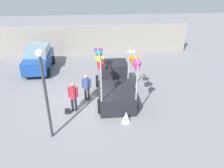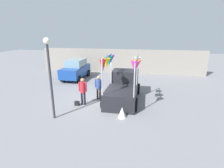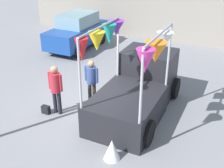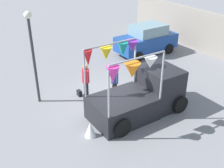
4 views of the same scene
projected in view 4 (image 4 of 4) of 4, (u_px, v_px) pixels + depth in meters
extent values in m
plane|color=slate|center=(113.00, 100.00, 13.11)|extent=(60.00, 60.00, 0.00)
cube|color=black|center=(122.00, 108.00, 11.57)|extent=(1.90, 2.60, 1.00)
cube|color=black|center=(160.00, 87.00, 12.35)|extent=(1.80, 1.40, 1.80)
cube|color=#8CB2C6|center=(161.00, 78.00, 12.14)|extent=(1.76, 1.37, 0.60)
cylinder|color=black|center=(151.00, 87.00, 13.46)|extent=(0.22, 0.76, 0.76)
cylinder|color=black|center=(180.00, 104.00, 12.05)|extent=(0.22, 0.76, 0.76)
cylinder|color=black|center=(96.00, 105.00, 11.99)|extent=(0.22, 0.76, 0.76)
cylinder|color=black|center=(122.00, 128.00, 10.58)|extent=(0.22, 0.76, 0.76)
cylinder|color=#A5A5AD|center=(135.00, 61.00, 12.10)|extent=(0.07, 0.07, 2.02)
cylinder|color=#A5A5AD|center=(162.00, 76.00, 10.81)|extent=(0.07, 0.07, 2.02)
cylinder|color=#A5A5AD|center=(85.00, 74.00, 10.92)|extent=(0.07, 0.07, 2.02)
cylinder|color=#A5A5AD|center=(109.00, 93.00, 9.63)|extent=(0.07, 0.07, 2.02)
cylinder|color=#A5A5AD|center=(111.00, 44.00, 11.04)|extent=(0.07, 2.44, 0.07)
cylinder|color=#A5A5AD|center=(138.00, 58.00, 9.75)|extent=(0.07, 2.44, 0.07)
cone|color=red|center=(88.00, 58.00, 10.70)|extent=(0.52, 0.52, 0.64)
cone|color=#D83399|center=(113.00, 75.00, 9.41)|extent=(0.64, 0.64, 0.61)
cone|color=yellow|center=(106.00, 54.00, 11.09)|extent=(0.63, 0.63, 0.55)
cone|color=orange|center=(132.00, 70.00, 9.82)|extent=(0.72, 0.72, 0.56)
cone|color=teal|center=(123.00, 50.00, 11.49)|extent=(0.55, 0.55, 0.63)
cone|color=white|center=(150.00, 62.00, 10.17)|extent=(0.59, 0.59, 0.43)
cone|color=purple|center=(132.00, 46.00, 11.68)|extent=(0.64, 0.64, 0.49)
cube|color=navy|center=(146.00, 42.00, 18.03)|extent=(1.70, 4.00, 0.90)
cube|color=#72939E|center=(149.00, 30.00, 17.74)|extent=(1.50, 2.10, 0.66)
cylinder|color=black|center=(152.00, 42.00, 19.48)|extent=(0.18, 0.64, 0.64)
cylinder|color=black|center=(169.00, 49.00, 18.21)|extent=(0.18, 0.64, 0.64)
cylinder|color=black|center=(123.00, 48.00, 18.27)|extent=(0.18, 0.64, 0.64)
cylinder|color=black|center=(139.00, 57.00, 17.01)|extent=(0.18, 0.64, 0.64)
cylinder|color=black|center=(85.00, 89.00, 13.18)|extent=(0.13, 0.13, 0.82)
cylinder|color=black|center=(87.00, 91.00, 13.05)|extent=(0.13, 0.13, 0.82)
cylinder|color=#B22633|center=(86.00, 76.00, 12.77)|extent=(0.34, 0.34, 0.65)
sphere|color=#997051|center=(85.00, 67.00, 12.56)|extent=(0.25, 0.25, 0.25)
cylinder|color=#B22633|center=(83.00, 73.00, 12.92)|extent=(0.09, 0.09, 0.59)
cylinder|color=#B22633|center=(88.00, 77.00, 12.59)|extent=(0.09, 0.09, 0.59)
cylinder|color=#2D2823|center=(114.00, 89.00, 13.22)|extent=(0.13, 0.13, 0.77)
cylinder|color=#2D2823|center=(116.00, 91.00, 13.09)|extent=(0.13, 0.13, 0.77)
cylinder|color=#33477F|center=(115.00, 77.00, 12.83)|extent=(0.34, 0.34, 0.61)
sphere|color=#997051|center=(115.00, 68.00, 12.64)|extent=(0.23, 0.23, 0.23)
cylinder|color=#33477F|center=(112.00, 75.00, 12.98)|extent=(0.09, 0.09, 0.55)
cylinder|color=#33477F|center=(117.00, 78.00, 12.66)|extent=(0.09, 0.09, 0.55)
cube|color=black|center=(79.00, 93.00, 13.40)|extent=(0.28, 0.16, 0.28)
cylinder|color=#333338|center=(34.00, 63.00, 12.13)|extent=(0.12, 0.12, 3.85)
sphere|color=#F2EDCC|center=(28.00, 15.00, 11.16)|extent=(0.32, 0.32, 0.32)
cone|color=white|center=(90.00, 129.00, 10.61)|extent=(0.60, 0.60, 0.60)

